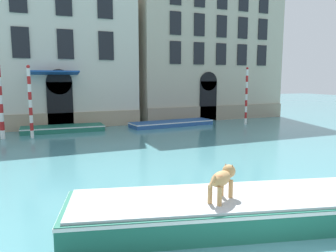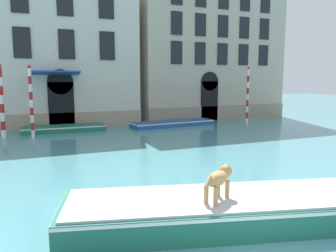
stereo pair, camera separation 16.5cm
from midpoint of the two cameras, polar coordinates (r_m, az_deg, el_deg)
palazzo_left at (r=28.86m, az=-17.64°, el=12.65°), size 11.27×7.40×12.34m
palazzo_right at (r=32.88m, az=6.80°, el=13.42°), size 13.97×6.13×13.52m
boat_foreground at (r=8.99m, az=11.47°, el=-13.90°), size 9.02×4.45×0.75m
dog_on_deck at (r=8.37m, az=9.42°, el=-9.00°), size 1.11×0.81×0.84m
boat_moored_near_palazzo at (r=24.59m, az=-17.45°, el=-0.38°), size 5.73×2.00×0.42m
boat_moored_far at (r=26.20m, az=1.03°, el=0.48°), size 6.96×2.45×0.39m
mooring_pole_0 at (r=27.69m, az=13.86°, el=5.12°), size 0.20×0.20×4.67m
mooring_pole_1 at (r=22.84m, az=-26.83°, el=3.85°), size 0.29×0.29×4.67m
mooring_pole_2 at (r=22.38m, az=-22.53°, el=3.94°), size 0.22×0.22×4.60m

